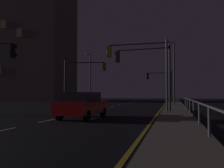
{
  "coord_description": "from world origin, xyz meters",
  "views": [
    {
      "loc": [
        6.69,
        -4.49,
        1.51
      ],
      "look_at": [
        -0.29,
        26.21,
        2.59
      ],
      "focal_mm": 42.92,
      "sensor_mm": 36.0,
      "label": 1
    }
  ],
  "objects": [
    {
      "name": "street_lamp_mid_block",
      "position": [
        6.74,
        29.95,
        4.88
      ],
      "size": [
        1.13,
        2.25,
        7.88
      ],
      "color": "#38383D",
      "rests_on": "sidewalk_right"
    },
    {
      "name": "car",
      "position": [
        1.46,
        10.61,
        0.82
      ],
      "size": [
        2.07,
        4.5,
        1.57
      ],
      "color": "#B71414",
      "rests_on": "ground"
    },
    {
      "name": "traffic_light_far_center",
      "position": [
        4.11,
        16.9,
        4.13
      ],
      "size": [
        5.01,
        0.52,
        5.6
      ],
      "color": "#4C4C51",
      "rests_on": "sidewalk_right"
    },
    {
      "name": "traffic_light_overhead_east",
      "position": [
        4.68,
        39.36,
        3.62
      ],
      "size": [
        4.11,
        0.51,
        4.9
      ],
      "color": "#2D3033",
      "rests_on": "sidewalk_right"
    },
    {
      "name": "street_lamp_corner",
      "position": [
        -6.85,
        38.26,
        4.83
      ],
      "size": [
        0.56,
        1.7,
        8.17
      ],
      "color": "#38383D",
      "rests_on": "ground"
    },
    {
      "name": "traffic_light_mid_right",
      "position": [
        -3.87,
        26.1,
        3.91
      ],
      "size": [
        5.1,
        0.91,
        5.46
      ],
      "color": "#38383D",
      "rests_on": "ground"
    },
    {
      "name": "barrier_fence",
      "position": [
        7.81,
        9.22,
        0.88
      ],
      "size": [
        0.09,
        22.52,
        0.98
      ],
      "color": "#59595E",
      "rests_on": "sidewalk_right"
    },
    {
      "name": "lane_markings_center",
      "position": [
        0.0,
        21.0,
        0.01
      ],
      "size": [
        0.14,
        50.0,
        0.01
      ],
      "color": "silver",
      "rests_on": "ground"
    },
    {
      "name": "ground_plane",
      "position": [
        0.0,
        17.5,
        0.0
      ],
      "size": [
        112.0,
        112.0,
        0.0
      ],
      "primitive_type": "plane",
      "color": "black",
      "rests_on": "ground"
    },
    {
      "name": "lane_edge_line",
      "position": [
        5.6,
        22.5,
        0.01
      ],
      "size": [
        0.14,
        53.0,
        0.01
      ],
      "color": "gold",
      "rests_on": "ground"
    },
    {
      "name": "sidewalk_right",
      "position": [
        6.9,
        17.5,
        0.07
      ],
      "size": [
        2.1,
        77.0,
        0.14
      ],
      "primitive_type": "cube",
      "color": "gray",
      "rests_on": "ground"
    },
    {
      "name": "building_distant",
      "position": [
        -25.32,
        44.75,
        13.71
      ],
      "size": [
        23.41,
        11.59,
        27.42
      ],
      "color": "#6B6056",
      "rests_on": "ground"
    },
    {
      "name": "traffic_light_near_left",
      "position": [
        4.44,
        17.26,
        3.87
      ],
      "size": [
        4.65,
        0.89,
        5.23
      ],
      "color": "#2D3033",
      "rests_on": "sidewalk_right"
    }
  ]
}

